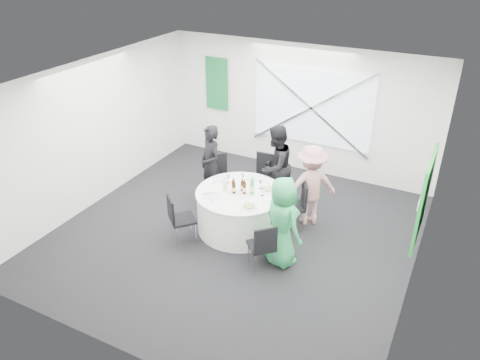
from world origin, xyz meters
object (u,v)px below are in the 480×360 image
at_px(chair_back, 264,174).
at_px(clear_water_bottle, 225,186).
at_px(banquet_table, 240,211).
at_px(chair_back_right, 297,202).
at_px(person_woman_pink, 311,185).
at_px(person_man_back, 275,166).
at_px(person_woman_green, 282,222).
at_px(green_water_bottle, 252,187).
at_px(person_man_back_left, 211,164).
at_px(chair_front_left, 178,216).
at_px(chair_back_left, 219,175).
at_px(chair_front_right, 263,244).

bearing_deg(chair_back, clear_water_bottle, -100.98).
distance_m(banquet_table, chair_back_right, 1.04).
bearing_deg(person_woman_pink, chair_back_right, 27.73).
height_order(person_man_back, person_woman_green, person_man_back).
distance_m(person_man_back, green_water_bottle, 1.08).
height_order(person_woman_pink, clear_water_bottle, person_woman_pink).
bearing_deg(person_man_back_left, banquet_table, 0.00).
bearing_deg(clear_water_bottle, chair_front_left, -125.21).
bearing_deg(person_woman_pink, person_man_back, -59.64).
relative_size(banquet_table, chair_back, 1.62).
height_order(chair_front_left, person_man_back, person_man_back).
bearing_deg(chair_back_right, person_man_back_left, -124.29).
relative_size(chair_back, person_woman_green, 0.63).
xyz_separation_m(person_woman_green, green_water_bottle, (-0.81, 0.60, 0.13)).
relative_size(chair_back_right, clear_water_bottle, 3.02).
relative_size(banquet_table, chair_front_left, 1.74).
distance_m(person_woman_pink, person_woman_green, 1.33).
relative_size(chair_back_left, chair_front_left, 1.08).
xyz_separation_m(chair_back_right, person_woman_green, (0.13, -1.06, 0.23)).
height_order(banquet_table, person_woman_pink, person_woman_pink).
relative_size(person_woman_green, green_water_bottle, 4.67).
bearing_deg(person_man_back_left, chair_front_right, -6.14).
relative_size(chair_front_left, person_man_back, 0.55).
relative_size(person_man_back_left, person_man_back, 0.97).
xyz_separation_m(person_man_back, clear_water_bottle, (-0.43, -1.23, 0.07)).
height_order(chair_back_left, chair_front_left, chair_back_left).
bearing_deg(green_water_bottle, chair_back_left, 147.32).
distance_m(banquet_table, person_woman_green, 1.22).
distance_m(chair_back_right, person_woman_green, 1.09).
bearing_deg(green_water_bottle, person_man_back, 91.20).
bearing_deg(chair_front_right, person_woman_pink, -139.45).
bearing_deg(chair_front_left, chair_back_right, -98.81).
relative_size(chair_back, chair_back_left, 0.99).
xyz_separation_m(banquet_table, chair_front_left, (-0.76, -0.84, 0.14)).
bearing_deg(chair_front_right, person_woman_green, -159.90).
xyz_separation_m(chair_back_left, person_woman_pink, (1.84, 0.07, 0.20)).
bearing_deg(person_man_back_left, clear_water_bottle, -12.07).
height_order(chair_front_left, person_man_back_left, person_man_back_left).
height_order(banquet_table, person_man_back, person_man_back).
relative_size(person_man_back_left, green_water_bottle, 4.83).
bearing_deg(person_man_back, chair_front_left, -16.16).
distance_m(chair_back_left, chair_front_right, 2.32).
xyz_separation_m(banquet_table, person_man_back, (0.19, 1.12, 0.43)).
height_order(person_man_back_left, person_woman_green, person_man_back_left).
xyz_separation_m(chair_back_right, chair_front_right, (-0.04, -1.40, -0.04)).
bearing_deg(person_woman_pink, chair_front_right, 46.97).
distance_m(person_man_back_left, person_woman_green, 2.34).
xyz_separation_m(chair_back_left, person_woman_green, (1.84, -1.26, 0.20)).
bearing_deg(chair_back_right, chair_front_left, -80.27).
relative_size(chair_back_left, chair_front_right, 1.13).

